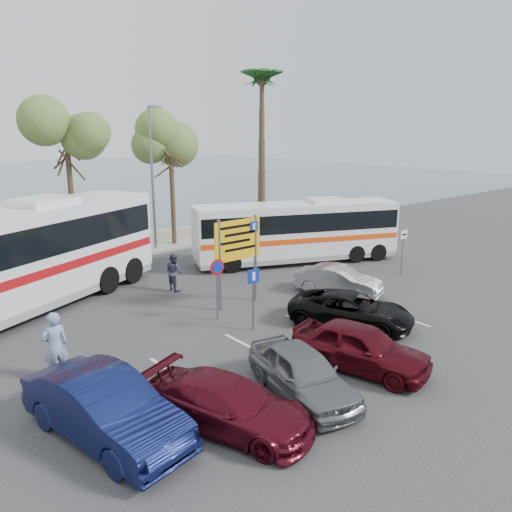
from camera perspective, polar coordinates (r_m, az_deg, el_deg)
ground at (r=17.50m, az=1.88°, el=-9.05°), size 120.00×120.00×0.00m
kerb_strip at (r=28.90m, az=-16.96°, el=-0.01°), size 44.00×2.40×0.15m
seawall at (r=30.65m, az=-18.48°, el=1.11°), size 48.00×0.80×0.60m
tree_mid at (r=27.53m, az=-20.91°, el=12.86°), size 3.20×3.20×8.00m
tree_right at (r=30.08m, az=-9.77°, el=12.70°), size 3.20×3.20×7.40m
palm_tree at (r=34.28m, az=0.68°, el=19.28°), size 4.80×4.80×11.20m
street_lamp_right at (r=29.02m, az=-11.73°, el=9.45°), size 0.45×1.15×8.01m
direction_sign at (r=19.68m, az=-2.09°, el=1.08°), size 2.20×0.12×3.60m
sign_no_stop at (r=18.35m, az=-4.46°, el=-2.71°), size 0.60×0.08×2.35m
sign_parking at (r=17.41m, az=-0.31°, el=-3.99°), size 0.50×0.07×2.25m
sign_taxi at (r=25.15m, az=16.44°, el=1.09°), size 0.50×0.07×2.20m
lane_markings at (r=16.13m, az=1.22°, el=-11.17°), size 12.02×4.20×0.01m
coach_bus_left at (r=20.62m, az=-26.87°, el=-1.13°), size 13.76×8.44×4.30m
coach_bus_right at (r=26.49m, az=4.64°, el=2.60°), size 10.83×6.38×3.37m
car_silver_a at (r=13.64m, az=5.34°, el=-13.15°), size 2.40×4.18×1.34m
car_blue at (r=12.38m, az=-16.86°, el=-16.31°), size 2.51×4.90×1.54m
car_maroon at (r=12.34m, az=-3.20°, el=-16.58°), size 3.17×4.59×1.24m
car_red at (r=15.26m, az=11.81°, el=-10.14°), size 2.66×4.41×1.41m
suv_black at (r=18.36m, az=10.83°, el=-6.09°), size 3.72×4.87×1.23m
car_silver_b at (r=21.74m, az=9.38°, el=-2.77°), size 2.52×3.94×1.22m
pedestrian_near at (r=15.37m, az=-21.98°, el=-9.51°), size 0.75×0.51×2.02m
pedestrian_far at (r=22.19m, az=-9.36°, el=-1.81°), size 0.68×0.85×1.67m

